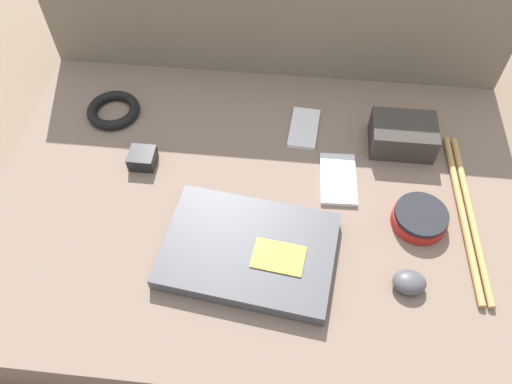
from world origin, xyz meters
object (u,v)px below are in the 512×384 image
(computer_mouse, at_px, (409,282))
(phone_black, at_px, (338,179))
(speaker_puck, at_px, (420,218))
(phone_silver, at_px, (304,128))
(laptop, at_px, (251,251))
(camera_pouch, at_px, (403,135))
(charger_brick, at_px, (142,158))

(computer_mouse, distance_m, phone_black, 0.25)
(speaker_puck, distance_m, phone_silver, 0.32)
(laptop, height_order, speaker_puck, same)
(camera_pouch, bearing_deg, computer_mouse, -91.41)
(speaker_puck, xyz_separation_m, phone_silver, (-0.23, 0.22, -0.01))
(phone_black, bearing_deg, computer_mouse, -63.50)
(computer_mouse, height_order, charger_brick, same)
(phone_silver, relative_size, charger_brick, 2.31)
(speaker_puck, distance_m, camera_pouch, 0.20)
(laptop, relative_size, phone_silver, 2.72)
(phone_silver, bearing_deg, charger_brick, -154.08)
(charger_brick, bearing_deg, phone_black, -0.59)
(phone_silver, xyz_separation_m, phone_black, (0.07, -0.13, -0.00))
(phone_silver, bearing_deg, phone_black, -56.33)
(laptop, distance_m, camera_pouch, 0.41)
(computer_mouse, xyz_separation_m, speaker_puck, (0.03, 0.14, 0.00))
(laptop, distance_m, phone_black, 0.24)
(computer_mouse, height_order, camera_pouch, camera_pouch)
(computer_mouse, xyz_separation_m, camera_pouch, (0.01, 0.33, 0.02))
(speaker_puck, height_order, camera_pouch, camera_pouch)
(charger_brick, bearing_deg, computer_mouse, -23.39)
(phone_black, distance_m, charger_brick, 0.40)
(camera_pouch, xyz_separation_m, charger_brick, (-0.53, -0.10, -0.02))
(computer_mouse, bearing_deg, charger_brick, 154.52)
(computer_mouse, bearing_deg, phone_black, 116.64)
(laptop, xyz_separation_m, phone_silver, (0.08, 0.32, -0.01))
(phone_black, bearing_deg, laptop, -132.10)
(phone_silver, xyz_separation_m, charger_brick, (-0.33, -0.13, 0.01))
(speaker_puck, bearing_deg, computer_mouse, -102.40)
(camera_pouch, height_order, charger_brick, camera_pouch)
(laptop, distance_m, phone_silver, 0.33)
(phone_black, bearing_deg, charger_brick, 177.18)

